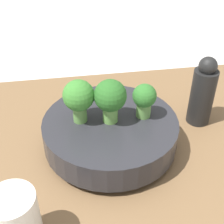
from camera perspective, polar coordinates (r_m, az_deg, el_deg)
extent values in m
plane|color=silver|center=(0.65, 0.23, -10.57)|extent=(6.00, 6.00, 0.00)
cube|color=brown|center=(0.63, 0.24, -9.54)|extent=(0.96, 0.68, 0.03)
cylinder|color=#28282D|center=(0.64, 0.00, -5.77)|extent=(0.12, 0.12, 0.01)
cylinder|color=#28282D|center=(0.62, 0.00, -3.47)|extent=(0.27, 0.27, 0.05)
cylinder|color=#609347|center=(0.60, -5.89, -0.12)|extent=(0.03, 0.03, 0.04)
sphere|color=#387A2D|center=(0.58, -6.13, 3.03)|extent=(0.06, 0.06, 0.06)
cylinder|color=#609347|center=(0.61, 5.79, 0.49)|extent=(0.03, 0.03, 0.03)
sphere|color=#2D6B28|center=(0.59, 5.97, 2.98)|extent=(0.05, 0.05, 0.05)
cylinder|color=#6BA34C|center=(0.60, 0.00, -0.15)|extent=(0.03, 0.03, 0.04)
sphere|color=#286023|center=(0.57, 0.00, 3.05)|extent=(0.06, 0.06, 0.06)
cylinder|color=silver|center=(0.49, -17.08, -18.63)|extent=(0.07, 0.07, 0.10)
cylinder|color=black|center=(0.71, 16.09, 2.66)|extent=(0.05, 0.05, 0.13)
sphere|color=black|center=(0.67, 17.15, 8.05)|extent=(0.04, 0.04, 0.04)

